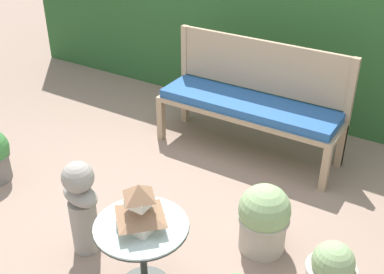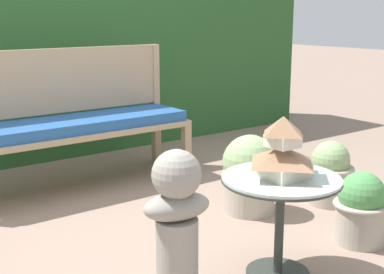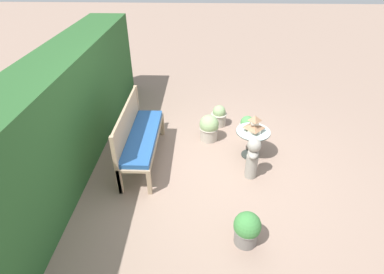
# 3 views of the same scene
# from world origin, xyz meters

# --- Properties ---
(ground) EXTENTS (30.00, 30.00, 0.00)m
(ground) POSITION_xyz_m (0.00, 0.00, 0.00)
(ground) COLOR gray
(foliage_hedge_back) EXTENTS (6.40, 0.81, 1.75)m
(foliage_hedge_back) POSITION_xyz_m (0.00, 2.33, 0.88)
(foliage_hedge_back) COLOR #285628
(foliage_hedge_back) RESTS_ON ground
(garden_bench) EXTENTS (1.67, 0.49, 0.52)m
(garden_bench) POSITION_xyz_m (0.15, 1.13, 0.44)
(garden_bench) COLOR tan
(garden_bench) RESTS_ON ground
(bench_backrest) EXTENTS (1.67, 0.06, 1.00)m
(bench_backrest) POSITION_xyz_m (0.15, 1.35, 0.72)
(bench_backrest) COLOR tan
(bench_backrest) RESTS_ON ground
(patio_table) EXTENTS (0.57, 0.57, 0.50)m
(patio_table) POSITION_xyz_m (0.34, -0.69, 0.39)
(patio_table) COLOR #2D332D
(patio_table) RESTS_ON ground
(pagoda_birdhouse) EXTENTS (0.28, 0.28, 0.29)m
(pagoda_birdhouse) POSITION_xyz_m (0.34, -0.69, 0.63)
(pagoda_birdhouse) COLOR silver
(pagoda_birdhouse) RESTS_ON patio_table
(garden_bust) EXTENTS (0.32, 0.22, 0.70)m
(garden_bust) POSITION_xyz_m (-0.21, -0.62, 0.38)
(garden_bust) COLOR gray
(garden_bust) RESTS_ON ground
(potted_plant_bench_right) EXTENTS (0.33, 0.33, 0.46)m
(potted_plant_bench_right) POSITION_xyz_m (-1.46, -0.40, 0.24)
(potted_plant_bench_right) COLOR slate
(potted_plant_bench_right) RESTS_ON ground
(potted_plant_table_far) EXTENTS (0.31, 0.31, 0.41)m
(potted_plant_table_far) POSITION_xyz_m (0.98, -0.69, 0.20)
(potted_plant_table_far) COLOR #ADA393
(potted_plant_table_far) RESTS_ON ground
(potted_plant_patio_mid) EXTENTS (0.32, 0.32, 0.43)m
(potted_plant_patio_mid) POSITION_xyz_m (1.35, -0.17, 0.21)
(potted_plant_patio_mid) COLOR #ADA393
(potted_plant_patio_mid) RESTS_ON ground
(potted_plant_hedge_corner) EXTENTS (0.36, 0.36, 0.50)m
(potted_plant_hedge_corner) POSITION_xyz_m (0.81, 0.03, 0.25)
(potted_plant_hedge_corner) COLOR #ADA393
(potted_plant_hedge_corner) RESTS_ON ground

